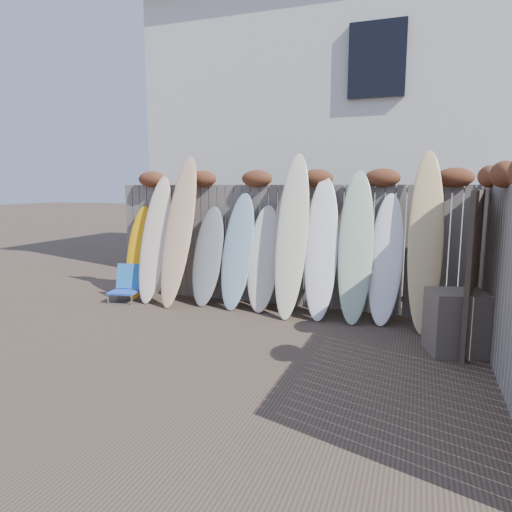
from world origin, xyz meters
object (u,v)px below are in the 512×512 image
(surfboard_0, at_px, (139,252))
(lattice_panel, at_px, (473,271))
(wooden_crate, at_px, (457,322))
(beach_chair, at_px, (127,284))

(surfboard_0, bearing_deg, lattice_panel, -12.71)
(wooden_crate, height_order, surfboard_0, surfboard_0)
(lattice_panel, bearing_deg, wooden_crate, -113.64)
(beach_chair, distance_m, surfboard_0, 0.61)
(beach_chair, bearing_deg, lattice_panel, -6.08)
(beach_chair, relative_size, wooden_crate, 0.83)
(wooden_crate, bearing_deg, beach_chair, 171.17)
(wooden_crate, bearing_deg, lattice_panel, 55.86)
(beach_chair, relative_size, lattice_panel, 0.32)
(surfboard_0, bearing_deg, beach_chair, -108.59)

